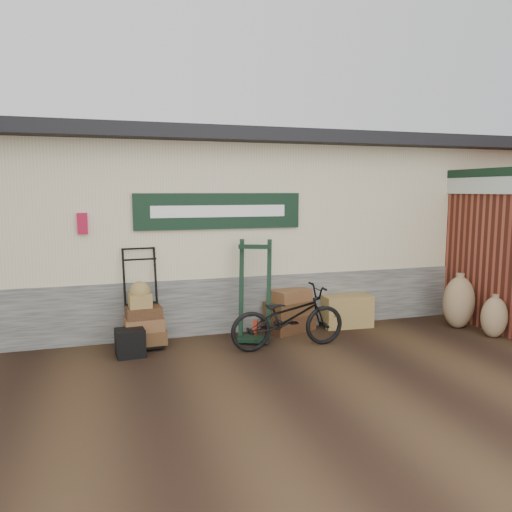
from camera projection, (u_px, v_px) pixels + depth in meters
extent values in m
plane|color=black|center=(257.00, 351.00, 7.09)|extent=(80.00, 80.00, 0.00)
cube|color=#4C4C47|center=(214.00, 285.00, 9.63)|extent=(14.00, 3.54, 0.90)
cube|color=beige|center=(214.00, 207.00, 9.44)|extent=(14.00, 3.50, 2.10)
cube|color=black|center=(215.00, 145.00, 9.15)|extent=(14.40, 4.10, 0.20)
cube|color=black|center=(219.00, 211.00, 7.66)|extent=(2.60, 0.06, 0.55)
cube|color=white|center=(220.00, 211.00, 7.63)|extent=(2.10, 0.01, 0.18)
cube|color=maroon|center=(82.00, 223.00, 7.10)|extent=(0.14, 0.10, 0.30)
cube|color=maroon|center=(475.00, 242.00, 9.44)|extent=(1.60, 4.50, 2.60)
cube|color=#194C2D|center=(480.00, 185.00, 8.11)|extent=(0.04, 2.40, 0.28)
cube|color=black|center=(481.00, 173.00, 8.09)|extent=(0.05, 2.50, 0.14)
cube|color=brown|center=(345.00, 310.00, 8.40)|extent=(0.84, 0.57, 0.53)
cube|color=black|center=(130.00, 343.00, 6.84)|extent=(0.41, 0.36, 0.38)
imported|color=black|center=(288.00, 314.00, 7.18)|extent=(0.63, 1.73, 1.00)
ellipsoid|color=olive|center=(459.00, 302.00, 8.23)|extent=(0.56, 0.48, 0.86)
ellipsoid|color=olive|center=(494.00, 317.00, 7.71)|extent=(0.50, 0.46, 0.64)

